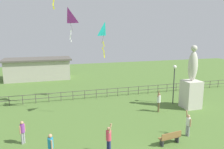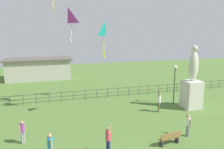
% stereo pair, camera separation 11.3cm
% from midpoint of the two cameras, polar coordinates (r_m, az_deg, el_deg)
% --- Properties ---
extents(statue_monument, '(1.53, 1.53, 5.86)m').
position_cam_midpoint_polar(statue_monument, '(21.60, 20.27, -3.09)').
color(statue_monument, beige).
rests_on(statue_monument, ground_plane).
extents(lamppost, '(0.36, 0.36, 3.88)m').
position_cam_midpoint_polar(lamppost, '(22.09, 16.21, -0.24)').
color(lamppost, '#38383D').
rests_on(lamppost, ground_plane).
extents(park_bench, '(1.54, 0.60, 0.85)m').
position_cam_midpoint_polar(park_bench, '(14.84, 15.12, -15.63)').
color(park_bench, olive).
rests_on(park_bench, ground_plane).
extents(person_0, '(0.31, 0.53, 1.93)m').
position_cam_midpoint_polar(person_0, '(13.22, -0.74, -16.22)').
color(person_0, navy).
rests_on(person_0, ground_plane).
extents(person_2, '(0.42, 0.49, 2.04)m').
position_cam_midpoint_polar(person_2, '(19.94, 12.34, -6.73)').
color(person_2, brown).
rests_on(person_2, ground_plane).
extents(person_3, '(0.29, 0.49, 1.81)m').
position_cam_midpoint_polar(person_3, '(16.07, 19.44, -12.00)').
color(person_3, '#99999E').
rests_on(person_3, ground_plane).
extents(person_4, '(0.34, 0.36, 1.52)m').
position_cam_midpoint_polar(person_4, '(15.39, -22.13, -13.38)').
color(person_4, '#99999E').
rests_on(person_4, ground_plane).
extents(person_5, '(0.30, 0.48, 1.64)m').
position_cam_midpoint_polar(person_5, '(12.94, -15.58, -17.46)').
color(person_5, '#3F4C47').
rests_on(person_5, ground_plane).
extents(kite_0, '(0.88, 0.84, 2.82)m').
position_cam_midpoint_polar(kite_0, '(17.27, -1.58, 11.42)').
color(kite_0, '#19B2B2').
extents(kite_4, '(1.10, 1.28, 3.02)m').
position_cam_midpoint_polar(kite_4, '(20.21, -11.20, 14.66)').
color(kite_4, '#B22DB2').
extents(waterfront_railing, '(36.04, 0.06, 0.95)m').
position_cam_midpoint_polar(waterfront_railing, '(23.49, -5.66, -4.83)').
color(waterfront_railing, '#4C4742').
rests_on(waterfront_railing, ground_plane).
extents(pavilion_building, '(9.67, 4.54, 3.14)m').
position_cam_midpoint_polar(pavilion_building, '(34.68, -18.40, 1.49)').
color(pavilion_building, '#B7B2A3').
rests_on(pavilion_building, ground_plane).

